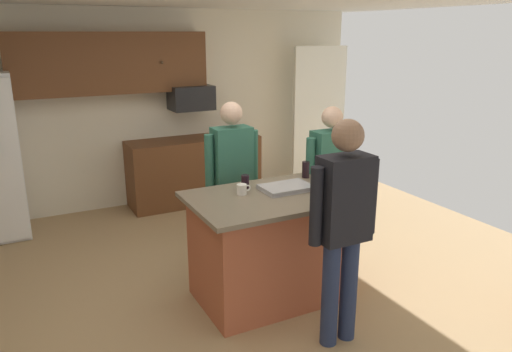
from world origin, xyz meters
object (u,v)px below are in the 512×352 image
person_elder_center (330,174)px  glass_dark_ale (245,182)px  kitchen_island (272,246)px  person_guest_left (343,219)px  serving_tray (286,188)px  glass_pilsner (319,187)px  microwave_over_range (191,98)px  glass_short_whisky (306,170)px  mug_blue_stoneware (242,189)px  person_guest_right (232,172)px

person_elder_center → glass_dark_ale: bearing=-17.2°
kitchen_island → person_elder_center: (0.90, 0.43, 0.43)m
kitchen_island → person_elder_center: 1.09m
glass_dark_ale → person_guest_left: bearing=-77.2°
person_elder_center → serving_tray: person_elder_center is taller
person_guest_left → glass_pilsner: person_guest_left is taller
glass_pilsner → serving_tray: bearing=128.3°
microwave_over_range → glass_short_whisky: microwave_over_range is taller
person_elder_center → glass_pilsner: size_ratio=12.46×
microwave_over_range → glass_dark_ale: size_ratio=4.65×
person_elder_center → mug_blue_stoneware: size_ratio=12.55×
glass_pilsner → mug_blue_stoneware: 0.65m
person_elder_center → glass_dark_ale: size_ratio=13.31×
person_guest_left → microwave_over_range: bearing=-11.9°
serving_tray → glass_dark_ale: bearing=144.2°
glass_pilsner → glass_dark_ale: (-0.48, 0.44, -0.00)m
glass_pilsner → glass_short_whisky: bearing=69.7°
person_guest_right → microwave_over_range: bearing=171.4°
person_guest_left → glass_short_whisky: size_ratio=11.02×
person_guest_right → glass_dark_ale: bearing=-12.2°
microwave_over_range → person_elder_center: 2.50m
glass_pilsner → serving_tray: glass_pilsner is taller
mug_blue_stoneware → kitchen_island: bearing=-31.6°
kitchen_island → serving_tray: 0.53m
glass_dark_ale → person_guest_right: bearing=77.7°
microwave_over_range → glass_short_whisky: size_ratio=3.57×
microwave_over_range → glass_short_whisky: 2.52m
glass_dark_ale → glass_short_whisky: bearing=3.0°
glass_pilsner → glass_dark_ale: 0.65m
glass_dark_ale → kitchen_island: bearing=-67.5°
person_guest_left → glass_dark_ale: person_guest_left is taller
glass_short_whisky → glass_pilsner: bearing=-110.3°
person_elder_center → glass_short_whisky: (-0.36, -0.11, 0.12)m
person_guest_left → glass_dark_ale: (-0.25, 1.10, 0.02)m
serving_tray → person_guest_right: bearing=103.4°
glass_pilsner → mug_blue_stoneware: size_ratio=1.01×
glass_pilsner → person_elder_center: bearing=47.5°
person_guest_right → mug_blue_stoneware: bearing=-17.6°
glass_pilsner → glass_short_whisky: glass_short_whisky is taller
person_guest_left → glass_dark_ale: size_ratio=14.35×
microwave_over_range → glass_dark_ale: bearing=-99.5°
microwave_over_range → glass_dark_ale: microwave_over_range is taller
person_elder_center → glass_pilsner: person_elder_center is taller
person_guest_left → kitchen_island: bearing=0.0°
glass_pilsner → glass_short_whisky: 0.51m
glass_short_whisky → glass_dark_ale: (-0.66, -0.03, -0.02)m
kitchen_island → glass_pilsner: 0.67m
glass_short_whisky → person_guest_right: bearing=136.7°
person_elder_center → person_guest_left: bearing=32.9°
microwave_over_range → glass_pilsner: 2.99m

